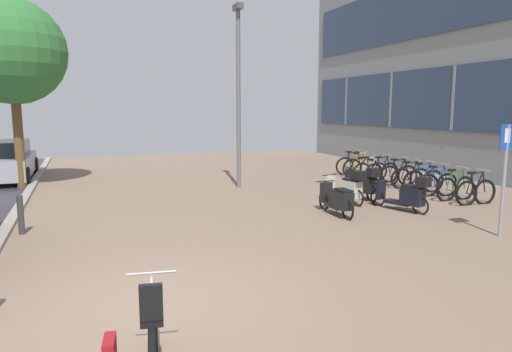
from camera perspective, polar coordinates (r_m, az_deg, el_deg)
name	(u,v)px	position (r m, az deg, el deg)	size (l,w,h in m)	color
ground	(256,289)	(6.80, -0.01, -13.93)	(21.00, 40.00, 0.13)	#322D37
bicycle_foreground	(149,341)	(4.68, -13.14, -19.36)	(0.75, 1.37, 1.11)	black
bicycle_rack_00	(476,192)	(13.61, 25.70, -1.82)	(1.32, 0.48, 0.98)	black
bicycle_rack_01	(455,188)	(14.04, 23.61, -1.41)	(1.36, 0.48, 0.97)	black
bicycle_rack_02	(437,184)	(14.49, 21.68, -0.99)	(1.34, 0.48, 0.99)	black
bicycle_rack_03	(423,181)	(15.03, 20.13, -0.57)	(1.36, 0.48, 1.01)	black
bicycle_rack_04	(411,178)	(15.58, 18.72, -0.24)	(1.28, 0.53, 0.97)	black
bicycle_rack_05	(398,175)	(16.12, 17.33, 0.11)	(1.35, 0.47, 0.98)	black
bicycle_rack_06	(382,173)	(16.54, 15.42, 0.42)	(1.38, 0.48, 1.01)	black
bicycle_rack_07	(370,171)	(17.07, 14.05, 0.62)	(1.28, 0.47, 0.92)	black
bicycle_rack_08	(361,168)	(17.64, 12.92, 1.01)	(1.35, 0.54, 1.02)	black
bicycle_rack_09	(353,166)	(18.23, 11.95, 1.26)	(1.34, 0.49, 1.01)	black
scooter_near	(407,195)	(12.05, 18.31, -2.25)	(0.80, 1.68, 0.95)	black
scooter_mid	(338,200)	(11.19, 10.23, -3.00)	(0.52, 1.68, 0.78)	black
scooter_far	(364,184)	(13.39, 13.31, -0.94)	(0.52, 1.88, 0.97)	black
scooter_extra	(348,188)	(12.62, 11.38, -1.46)	(0.63, 1.66, 0.97)	black
parked_car_far	(5,161)	(18.90, -28.86, 1.64)	(1.88, 4.40, 1.41)	#A3A6AE
parking_sign	(505,167)	(10.31, 28.63, 0.95)	(0.40, 0.07, 2.26)	gray
lamp_post	(238,88)	(14.86, -2.21, 10.91)	(0.20, 0.52, 5.79)	slate
street_tree	(12,52)	(16.72, -28.12, 13.46)	(3.30, 3.30, 5.99)	brown
bollard_far	(21,215)	(10.55, -27.28, -4.33)	(0.12, 0.12, 0.81)	#38383D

